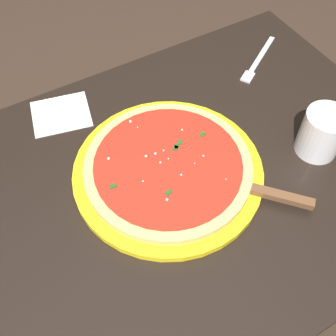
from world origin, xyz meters
The scene contains 8 objects.
ground_plane centered at (0.00, 0.00, 0.00)m, with size 5.00×5.00×0.00m, color #38281E.
restaurant_table centered at (0.00, 0.00, 0.61)m, with size 1.11×0.71×0.76m.
serving_plate centered at (0.04, 0.02, 0.77)m, with size 0.37×0.37×0.02m, color yellow.
pizza centered at (0.04, 0.02, 0.79)m, with size 0.32×0.32×0.02m.
pizza_server centered at (0.16, -0.11, 0.78)m, with size 0.18×0.19×0.01m.
cup_tall_drink centered at (0.34, -0.08, 0.81)m, with size 0.09×0.09×0.10m, color silver.
napkin_folded_right centered at (-0.08, 0.28, 0.76)m, with size 0.12×0.11×0.00m, color white.
fork centered at (0.40, 0.20, 0.76)m, with size 0.17×0.11×0.00m.
Camera 1 is at (-0.19, -0.38, 1.42)m, focal length 44.18 mm.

